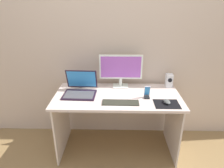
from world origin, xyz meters
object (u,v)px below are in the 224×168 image
monitor (121,69)px  fishbowl (82,81)px  mouse (167,102)px  laptop (80,89)px  phone_in_dock (147,94)px  keyboard_external (121,103)px  speaker_right (169,80)px

monitor → fishbowl: 0.48m
monitor → mouse: size_ratio=4.99×
laptop → fishbowl: size_ratio=2.55×
phone_in_dock → laptop: bearing=172.9°
monitor → mouse: bearing=-42.1°
mouse → keyboard_external: bearing=170.2°
mouse → laptop: bearing=157.2°
monitor → phone_in_dock: 0.44m
keyboard_external → mouse: size_ratio=3.71×
monitor → fishbowl: bearing=-179.8°
laptop → mouse: 0.93m
monitor → speaker_right: (0.57, 0.00, -0.14)m
mouse → phone_in_dock: 0.22m
monitor → keyboard_external: size_ratio=1.34×
keyboard_external → mouse: (0.47, -0.00, 0.02)m
phone_in_dock → keyboard_external: bearing=-156.8°
keyboard_external → speaker_right: bearing=36.3°
speaker_right → keyboard_external: (-0.58, -0.42, -0.08)m
fishbowl → speaker_right: bearing=0.2°
fishbowl → monitor: bearing=0.2°
fishbowl → mouse: 1.01m
monitor → keyboard_external: 0.47m
speaker_right → laptop: (-1.02, -0.21, -0.03)m
keyboard_external → phone_in_dock: 0.31m
speaker_right → mouse: 0.44m
laptop → keyboard_external: bearing=-25.4°
laptop → mouse: bearing=-13.0°
speaker_right → laptop: laptop is taller
phone_in_dock → monitor: bearing=132.9°
mouse → speaker_right: bearing=65.1°
mouse → monitor: bearing=128.1°
monitor → laptop: size_ratio=1.39×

